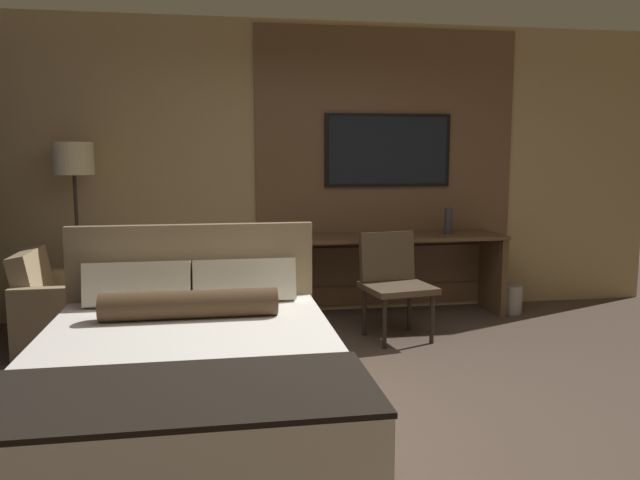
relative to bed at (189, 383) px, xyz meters
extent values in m
plane|color=#4C3D33|center=(1.08, 0.14, -0.33)|extent=(16.00, 16.00, 0.00)
cube|color=tan|center=(1.08, 2.74, 1.07)|extent=(7.20, 0.06, 2.80)
cube|color=brown|center=(1.84, 2.70, 1.07)|extent=(2.58, 0.03, 2.70)
cube|color=#33281E|center=(0.00, -0.10, -0.22)|extent=(1.56, 2.05, 0.22)
cube|color=silver|center=(0.00, -0.10, 0.07)|extent=(1.61, 2.11, 0.35)
cube|color=black|center=(0.00, -0.79, 0.25)|extent=(1.63, 0.74, 0.02)
cube|color=#7F6B4C|center=(0.00, 1.00, 0.21)|extent=(1.64, 0.08, 1.08)
cube|color=beige|center=(-0.35, 0.86, 0.38)|extent=(0.68, 0.23, 0.31)
cube|color=beige|center=(0.35, 0.86, 0.38)|extent=(0.68, 0.23, 0.31)
cylinder|color=#4C3823|center=(0.00, 0.44, 0.33)|extent=(1.05, 0.17, 0.17)
cube|color=brown|center=(1.84, 2.38, 0.44)|extent=(2.08, 0.58, 0.03)
cube|color=brown|center=(0.83, 2.38, 0.05)|extent=(0.06, 0.52, 0.75)
cube|color=brown|center=(2.85, 2.38, 0.05)|extent=(0.06, 0.52, 0.75)
cube|color=brown|center=(1.84, 2.65, 0.12)|extent=(1.96, 0.02, 0.38)
cube|color=black|center=(1.84, 2.66, 1.26)|extent=(1.25, 0.04, 0.70)
cube|color=black|center=(1.84, 2.64, 1.26)|extent=(1.18, 0.01, 0.65)
cube|color=#4C3D2D|center=(1.65, 1.64, 0.11)|extent=(0.61, 0.59, 0.05)
cube|color=#4C3D2D|center=(1.62, 1.86, 0.35)|extent=(0.50, 0.18, 0.42)
cylinder|color=black|center=(1.48, 1.40, -0.12)|extent=(0.04, 0.04, 0.41)
cylinder|color=black|center=(1.90, 1.47, -0.12)|extent=(0.04, 0.04, 0.41)
cylinder|color=black|center=(1.41, 1.80, -0.12)|extent=(0.04, 0.04, 0.41)
cylinder|color=black|center=(1.83, 1.87, -0.12)|extent=(0.04, 0.04, 0.41)
cube|color=#998460|center=(-0.95, 1.88, -0.11)|extent=(0.83, 0.67, 0.43)
cube|color=#998460|center=(-1.29, 1.87, 0.28)|extent=(0.21, 0.66, 0.38)
cube|color=#998460|center=(-0.94, 1.50, -0.04)|extent=(0.82, 0.11, 0.57)
cube|color=#998460|center=(-0.95, 2.26, -0.04)|extent=(0.82, 0.11, 0.57)
cylinder|color=#282623|center=(-1.04, 2.44, -0.31)|extent=(0.28, 0.28, 0.03)
cylinder|color=#332D28|center=(-1.04, 2.44, 0.38)|extent=(0.03, 0.03, 1.41)
cylinder|color=beige|center=(-1.04, 2.44, 1.18)|extent=(0.34, 0.34, 0.28)
cylinder|color=#333338|center=(2.36, 2.37, 0.58)|extent=(0.07, 0.07, 0.25)
cylinder|color=gray|center=(3.00, 2.29, -0.19)|extent=(0.22, 0.22, 0.28)
camera|label=1|loc=(0.16, -3.28, 1.22)|focal=35.00mm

